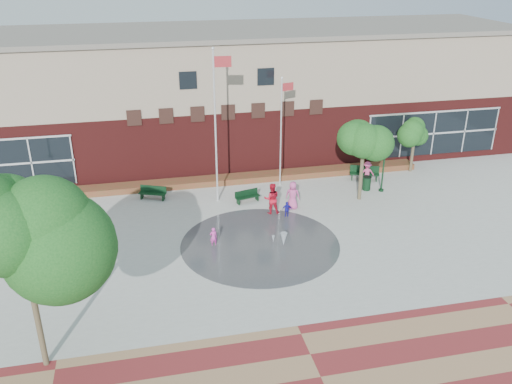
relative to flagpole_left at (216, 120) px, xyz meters
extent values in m
plane|color=#666056|center=(1.32, -8.83, -5.22)|extent=(120.00, 120.00, 0.00)
cube|color=#A8A8A0|center=(1.32, -4.83, -5.22)|extent=(46.00, 18.00, 0.01)
cube|color=maroon|center=(1.32, -15.83, -5.22)|extent=(46.00, 6.00, 0.01)
cylinder|color=#383A3D|center=(1.32, -5.83, -5.22)|extent=(8.40, 8.40, 0.01)
cube|color=#541817|center=(1.32, 8.67, -2.97)|extent=(44.00, 10.00, 4.50)
cube|color=gray|center=(1.32, 8.67, 1.53)|extent=(44.00, 10.00, 4.50)
cube|color=slate|center=(1.32, 8.67, 3.83)|extent=(44.40, 10.40, 0.30)
cube|color=black|center=(16.32, 3.65, -3.10)|extent=(10.00, 0.12, 3.19)
cube|color=black|center=(-1.18, 3.65, 1.58)|extent=(1.10, 0.10, 1.10)
cube|color=black|center=(3.82, 3.65, 1.58)|extent=(1.10, 0.10, 1.10)
cube|color=maroon|center=(1.32, 2.77, -5.22)|extent=(26.00, 1.20, 0.40)
cylinder|color=white|center=(-0.05, 0.00, -0.61)|extent=(0.11, 0.11, 9.23)
sphere|color=white|center=(-0.05, 0.00, 4.07)|extent=(0.18, 0.18, 0.18)
cube|color=maroon|center=(0.45, -0.04, 3.33)|extent=(1.01, 0.12, 0.62)
cylinder|color=white|center=(4.35, 1.58, -1.68)|extent=(0.09, 0.09, 7.08)
sphere|color=white|center=(4.35, 1.58, 1.91)|extent=(0.15, 0.15, 0.15)
cube|color=maroon|center=(4.74, 1.67, 1.32)|extent=(0.80, 0.21, 0.50)
cylinder|color=black|center=(-11.20, -3.42, -3.59)|extent=(0.12, 0.12, 3.26)
cylinder|color=black|center=(-11.20, -3.42, -5.14)|extent=(0.35, 0.35, 0.15)
sphere|color=silver|center=(-11.20, -3.42, -1.79)|extent=(0.38, 0.38, 0.38)
cylinder|color=black|center=(10.48, -0.77, -3.73)|extent=(0.11, 0.11, 2.98)
cylinder|color=black|center=(10.48, -0.77, -5.15)|extent=(0.32, 0.32, 0.14)
sphere|color=silver|center=(10.48, -0.77, -2.09)|extent=(0.35, 0.35, 0.35)
cube|color=black|center=(-3.97, 1.11, -4.80)|extent=(1.74, 1.09, 0.06)
cube|color=black|center=(-3.89, 1.30, -4.58)|extent=(1.58, 0.70, 0.42)
cube|color=black|center=(1.72, -0.59, -4.83)|extent=(1.60, 0.81, 0.05)
cube|color=black|center=(1.67, -0.41, -4.64)|extent=(1.50, 0.43, 0.39)
cube|color=black|center=(10.11, 1.17, -4.73)|extent=(2.01, 1.20, 0.06)
cube|color=black|center=(10.20, 1.39, -4.48)|extent=(1.84, 0.75, 0.49)
cylinder|color=black|center=(9.62, -0.36, -4.78)|extent=(0.53, 0.53, 0.89)
cylinder|color=black|center=(9.62, -0.36, -4.31)|extent=(0.57, 0.57, 0.05)
cylinder|color=#4A3F2C|center=(-8.54, -12.96, -2.84)|extent=(0.22, 0.22, 4.76)
cylinder|color=#4A3F2C|center=(8.62, -1.63, -3.60)|extent=(0.22, 0.22, 3.24)
cylinder|color=#4A3F2C|center=(13.94, 2.00, -4.04)|extent=(0.20, 0.20, 2.35)
cone|color=white|center=(2.49, -6.28, -5.22)|extent=(0.38, 0.38, 0.74)
cone|color=white|center=(2.05, -5.81, -5.22)|extent=(0.17, 0.17, 0.38)
imported|color=#D73BAB|center=(-1.10, -5.46, -4.69)|extent=(0.41, 0.29, 1.07)
imported|color=red|center=(2.80, -2.38, -4.26)|extent=(1.01, 0.83, 1.91)
imported|color=#C7498C|center=(4.18, -2.02, -4.35)|extent=(1.00, 0.85, 1.74)
imported|color=#1E1AAC|center=(3.55, -3.03, -4.74)|extent=(0.61, 0.36, 0.97)
imported|color=#C64176|center=(10.05, 0.66, -4.45)|extent=(1.08, 0.73, 1.54)
camera|label=1|loc=(-4.26, -30.21, 9.00)|focal=38.00mm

